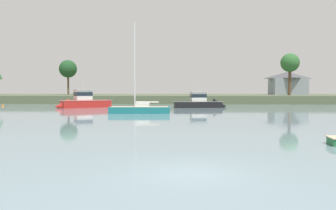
{
  "coord_description": "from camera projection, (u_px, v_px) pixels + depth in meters",
  "views": [
    {
      "loc": [
        -0.06,
        -12.37,
        3.07
      ],
      "look_at": [
        -2.6,
        28.52,
        1.34
      ],
      "focal_mm": 35.14,
      "sensor_mm": 36.0,
      "label": 1
    }
  ],
  "objects": [
    {
      "name": "cruiser_black",
      "position": [
        203.0,
        104.0,
        61.47
      ],
      "size": [
        10.29,
        4.58,
        5.96
      ],
      "color": "black",
      "rests_on": "ground"
    },
    {
      "name": "mooring_buoy_orange",
      "position": [
        3.0,
        106.0,
        67.5
      ],
      "size": [
        0.43,
        0.43,
        0.48
      ],
      "color": "orange",
      "rests_on": "ground"
    },
    {
      "name": "shore_tree_inland_a",
      "position": [
        290.0,
        63.0,
        87.65
      ],
      "size": [
        4.95,
        4.95,
        11.21
      ],
      "color": "brown",
      "rests_on": "far_shore_bank"
    },
    {
      "name": "cruiser_red",
      "position": [
        81.0,
        104.0,
        61.12
      ],
      "size": [
        10.13,
        8.3,
        5.96
      ],
      "color": "#B2231E",
      "rests_on": "ground"
    },
    {
      "name": "cottage_hillside",
      "position": [
        288.0,
        83.0,
        107.76
      ],
      "size": [
        11.32,
        10.17,
        7.46
      ],
      "color": "gray",
      "rests_on": "far_shore_bank"
    },
    {
      "name": "sailboat_teal",
      "position": [
        140.0,
        111.0,
        45.57
      ],
      "size": [
        8.48,
        2.8,
        13.06
      ],
      "color": "#196B70",
      "rests_on": "ground"
    },
    {
      "name": "shore_tree_inland_c",
      "position": [
        68.0,
        69.0,
        107.04
      ],
      "size": [
        5.73,
        5.73,
        11.27
      ],
      "color": "brown",
      "rests_on": "far_shore_bank"
    },
    {
      "name": "ground_plane",
      "position": [
        190.0,
        172.0,
        12.46
      ],
      "size": [
        540.97,
        540.97,
        0.0
      ],
      "primitive_type": "plane",
      "color": "gray"
    },
    {
      "name": "far_shore_bank",
      "position": [
        189.0,
        98.0,
        104.07
      ],
      "size": [
        243.44,
        54.57,
        1.94
      ],
      "primitive_type": "cube",
      "color": "#4C563D",
      "rests_on": "ground"
    }
  ]
}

